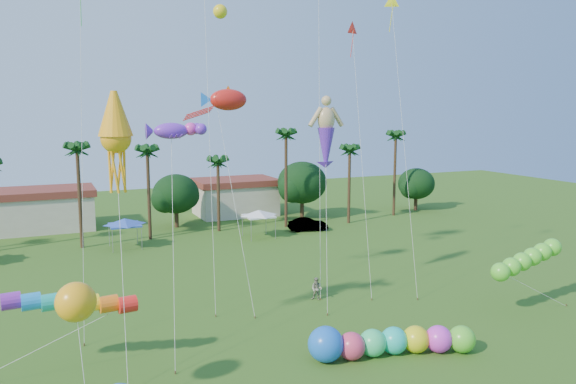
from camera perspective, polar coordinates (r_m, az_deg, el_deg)
name	(u,v)px	position (r m, az deg, el deg)	size (l,w,h in m)	color
tree_line	(199,192)	(66.98, -9.00, 0.05)	(69.46, 8.91, 11.00)	#3A2819
buildings_row	(134,206)	(71.84, -15.34, -1.43)	(35.00, 7.00, 4.00)	beige
tent_row	(126,223)	(57.99, -16.17, -3.00)	(31.00, 4.00, 0.60)	white
car_b	(308,224)	(64.76, 2.05, -3.32)	(1.57, 4.49, 1.48)	#4C4C54
spectator_b	(317,289)	(41.72, 2.93, -9.81)	(0.82, 0.64, 1.68)	gray
caterpillar_inflatable	(386,342)	(33.27, 9.91, -14.77)	(9.71, 4.10, 2.00)	#DA3962
rainbow_tube	(95,309)	(31.80, -19.03, -11.15)	(10.04, 1.32, 3.93)	red
green_worm	(500,272)	(40.43, 20.77, -7.61)	(9.37, 3.65, 3.85)	#55D12E
orange_ball_kite	(76,302)	(26.78, -20.75, -10.41)	(2.22, 2.52, 6.36)	#FFA614
merman_kite	(326,137)	(40.97, 3.89, 5.59)	(3.01, 4.83, 14.39)	tan
fish_kite	(228,100)	(41.04, -6.08, 9.29)	(4.30, 6.48, 15.41)	red
squid_kite	(116,138)	(32.19, -17.09, 5.25)	(2.08, 6.07, 14.97)	#FFA214
lobster_kite	(171,131)	(32.54, -11.79, 6.09)	(3.39, 4.83, 13.32)	#762AD5
delta_kite_red	(353,34)	(43.22, 6.60, 15.65)	(1.23, 3.79, 20.32)	#FB2B1B
delta_kite_yellow	(392,7)	(45.08, 10.54, 18.01)	(1.29, 4.99, 22.50)	yellow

